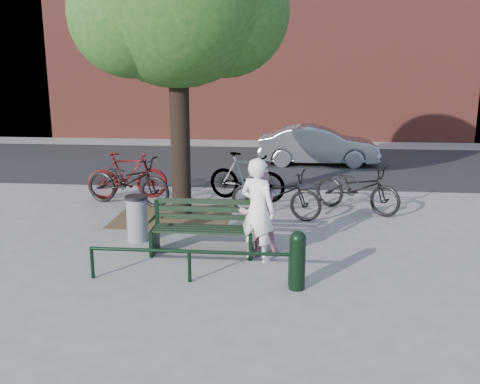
# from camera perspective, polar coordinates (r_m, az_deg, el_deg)

# --- Properties ---
(ground) EXTENTS (90.00, 90.00, 0.00)m
(ground) POSITION_cam_1_polar(r_m,az_deg,el_deg) (9.28, -4.00, -6.62)
(ground) COLOR gray
(ground) RESTS_ON ground
(dirt_pit) EXTENTS (2.40, 2.00, 0.02)m
(dirt_pit) POSITION_cam_1_polar(r_m,az_deg,el_deg) (11.52, -7.15, -2.60)
(dirt_pit) COLOR brown
(dirt_pit) RESTS_ON ground
(road) EXTENTS (40.00, 7.00, 0.01)m
(road) POSITION_cam_1_polar(r_m,az_deg,el_deg) (17.45, 0.51, 3.05)
(road) COLOR black
(road) RESTS_ON ground
(park_bench) EXTENTS (1.74, 0.54, 0.97)m
(park_bench) POSITION_cam_1_polar(r_m,az_deg,el_deg) (9.21, -3.97, -3.65)
(park_bench) COLOR black
(park_bench) RESTS_ON ground
(guard_railing) EXTENTS (3.06, 0.06, 0.51)m
(guard_railing) POSITION_cam_1_polar(r_m,az_deg,el_deg) (8.04, -5.44, -6.85)
(guard_railing) COLOR black
(guard_railing) RESTS_ON ground
(person_left) EXTENTS (0.75, 0.67, 1.72)m
(person_left) POSITION_cam_1_polar(r_m,az_deg,el_deg) (8.78, 1.88, -1.88)
(person_left) COLOR white
(person_left) RESTS_ON ground
(person_right) EXTENTS (0.87, 0.79, 1.45)m
(person_right) POSITION_cam_1_polar(r_m,az_deg,el_deg) (9.10, 1.99, -2.20)
(person_right) COLOR #BE838D
(person_right) RESTS_ON ground
(bollard) EXTENTS (0.24, 0.24, 0.88)m
(bollard) POSITION_cam_1_polar(r_m,az_deg,el_deg) (7.78, 6.14, -7.03)
(bollard) COLOR black
(bollard) RESTS_ON ground
(litter_bin) EXTENTS (0.42, 0.42, 0.85)m
(litter_bin) POSITION_cam_1_polar(r_m,az_deg,el_deg) (9.99, -10.92, -2.76)
(litter_bin) COLOR gray
(litter_bin) RESTS_ON ground
(bicycle_a) EXTENTS (2.28, 1.30, 1.13)m
(bicycle_a) POSITION_cam_1_polar(r_m,az_deg,el_deg) (12.55, -11.88, 1.17)
(bicycle_a) COLOR black
(bicycle_a) RESTS_ON ground
(bicycle_b) EXTENTS (1.97, 0.94, 1.14)m
(bicycle_b) POSITION_cam_1_polar(r_m,az_deg,el_deg) (13.13, -11.93, 1.73)
(bicycle_b) COLOR #520B0C
(bicycle_b) RESTS_ON ground
(bicycle_c) EXTENTS (2.10, 1.21, 1.04)m
(bicycle_c) POSITION_cam_1_polar(r_m,az_deg,el_deg) (11.27, 3.84, -0.20)
(bicycle_c) COLOR black
(bicycle_c) RESTS_ON ground
(bicycle_d) EXTENTS (1.98, 1.06, 1.14)m
(bicycle_d) POSITION_cam_1_polar(r_m,az_deg,el_deg) (12.70, 0.73, 1.64)
(bicycle_d) COLOR gray
(bicycle_d) RESTS_ON ground
(bicycle_e) EXTENTS (2.08, 1.69, 1.06)m
(bicycle_e) POSITION_cam_1_polar(r_m,az_deg,el_deg) (12.01, 12.38, 0.42)
(bicycle_e) COLOR black
(bicycle_e) RESTS_ON ground
(parked_car) EXTENTS (3.83, 1.38, 1.26)m
(parked_car) POSITION_cam_1_polar(r_m,az_deg,el_deg) (17.37, 8.31, 4.93)
(parked_car) COLOR gray
(parked_car) RESTS_ON ground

